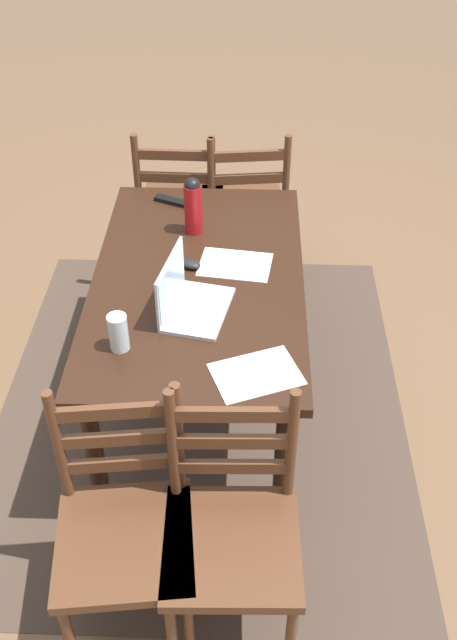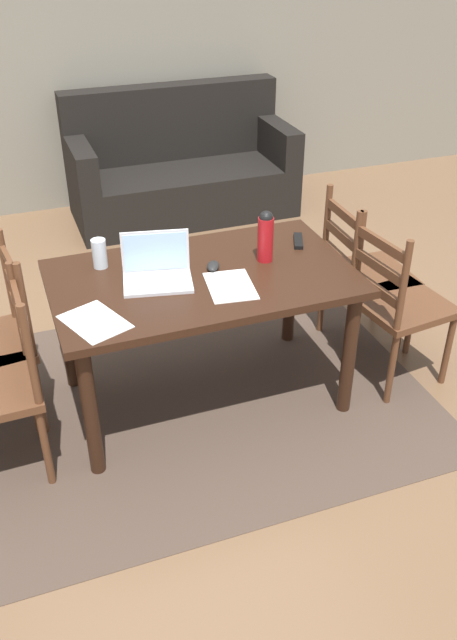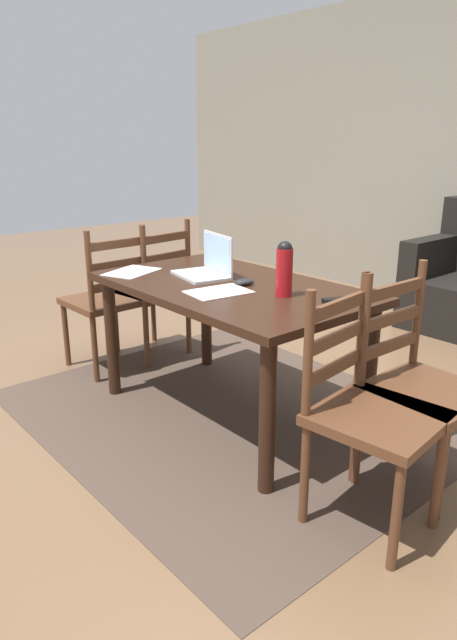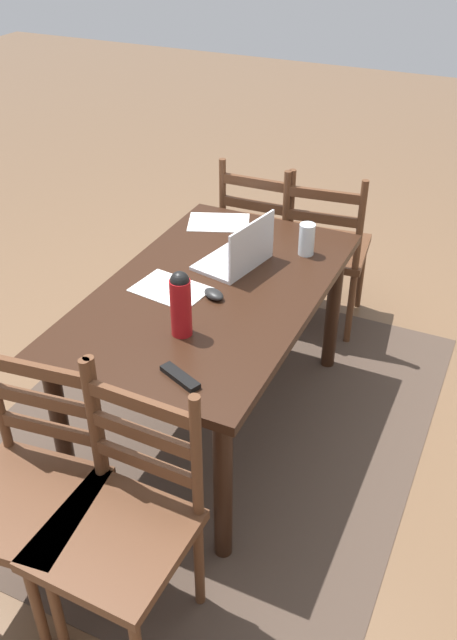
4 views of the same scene
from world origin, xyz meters
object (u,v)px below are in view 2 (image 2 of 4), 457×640
object	(u,v)px
chair_right_near	(397,305)
computer_mouse	(213,266)
tv_remote	(298,241)
water_bottle	(266,235)
dining_table	(203,293)
chair_right_far	(363,275)
drinking_glass	(99,253)
couch	(180,170)
laptop	(157,269)

from	to	relation	value
chair_right_near	computer_mouse	distance (m)	1.02
tv_remote	water_bottle	bearing A→B (deg)	49.84
computer_mouse	tv_remote	bearing A→B (deg)	39.46
dining_table	water_bottle	xyz separation A→B (m)	(0.34, 0.04, 0.24)
dining_table	chair_right_far	world-z (taller)	chair_right_far
drinking_glass	computer_mouse	distance (m)	0.56
chair_right_far	tv_remote	world-z (taller)	chair_right_far
couch	tv_remote	distance (m)	2.33
couch	drinking_glass	size ratio (longest dim) A/B	12.35
drinking_glass	laptop	bearing A→B (deg)	-44.50
dining_table	laptop	size ratio (longest dim) A/B	4.06
couch	tv_remote	xyz separation A→B (m)	(-0.03, -2.30, 0.39)
dining_table	tv_remote	bearing A→B (deg)	15.63
laptop	computer_mouse	world-z (taller)	laptop
water_bottle	tv_remote	distance (m)	0.30
chair_right_near	computer_mouse	xyz separation A→B (m)	(-0.95, 0.22, 0.29)
laptop	tv_remote	xyz separation A→B (m)	(0.80, 0.13, -0.05)
dining_table	drinking_glass	xyz separation A→B (m)	(-0.44, 0.25, 0.17)
computer_mouse	water_bottle	bearing A→B (deg)	26.32
couch	computer_mouse	world-z (taller)	couch
water_bottle	chair_right_far	bearing A→B (deg)	11.13
water_bottle	drinking_glass	xyz separation A→B (m)	(-0.79, 0.21, -0.06)
water_bottle	drinking_glass	world-z (taller)	water_bottle
dining_table	chair_right_near	bearing A→B (deg)	-9.92
chair_right_far	computer_mouse	size ratio (longest dim) A/B	9.50
laptop	drinking_glass	bearing A→B (deg)	135.50
chair_right_far	chair_right_near	bearing A→B (deg)	-89.95
dining_table	drinking_glass	size ratio (longest dim) A/B	9.97
drinking_glass	tv_remote	size ratio (longest dim) A/B	0.86
chair_right_near	tv_remote	size ratio (longest dim) A/B	5.59
chair_right_far	drinking_glass	bearing A→B (deg)	176.92
chair_right_far	chair_right_near	world-z (taller)	same
water_bottle	drinking_glass	size ratio (longest dim) A/B	1.80
chair_right_far	computer_mouse	bearing A→B (deg)	-171.95
dining_table	computer_mouse	size ratio (longest dim) A/B	14.53
chair_right_near	water_bottle	bearing A→B (deg)	161.97
couch	drinking_glass	bearing A→B (deg)	-115.46
couch	drinking_glass	xyz separation A→B (m)	(-1.05, -2.21, 0.46)
chair_right_far	laptop	distance (m)	1.28
tv_remote	computer_mouse	bearing A→B (deg)	36.55
dining_table	chair_right_far	bearing A→B (deg)	9.70
computer_mouse	dining_table	bearing A→B (deg)	-123.98
computer_mouse	tv_remote	world-z (taller)	computer_mouse
dining_table	tv_remote	xyz separation A→B (m)	(0.59, 0.16, 0.11)
dining_table	chair_right_near	distance (m)	1.05
drinking_glass	computer_mouse	size ratio (longest dim) A/B	1.46
dining_table	chair_right_near	size ratio (longest dim) A/B	1.53
chair_right_near	laptop	xyz separation A→B (m)	(-1.23, 0.21, 0.33)
chair_right_near	computer_mouse	size ratio (longest dim) A/B	9.50
drinking_glass	chair_right_far	bearing A→B (deg)	-3.08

